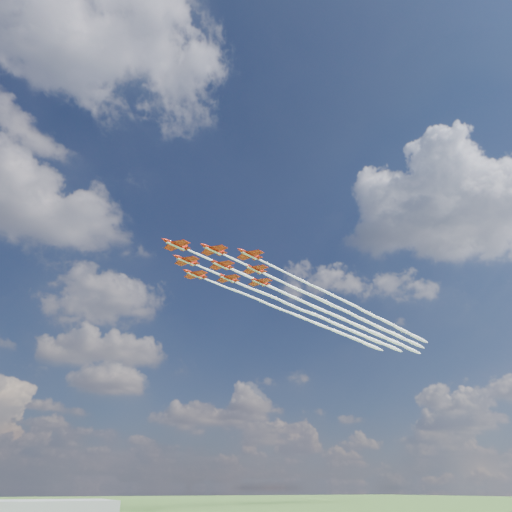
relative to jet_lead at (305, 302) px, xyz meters
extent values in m
plane|color=#2D511E|center=(-39.26, -16.25, -74.66)|extent=(600.00, 600.00, 0.00)
cylinder|color=red|center=(-63.35, -27.81, 0.00)|extent=(7.63, 4.15, 1.08)
cone|color=red|center=(-67.85, -29.78, 0.00)|extent=(2.23, 1.78, 1.08)
cone|color=red|center=(-59.12, -25.95, 0.00)|extent=(1.74, 1.49, 0.98)
ellipsoid|color=black|center=(-65.15, -28.60, 0.44)|extent=(2.23, 1.64, 0.70)
cube|color=red|center=(-62.90, -27.61, -0.05)|extent=(6.51, 9.54, 0.14)
cube|color=red|center=(-59.75, -26.23, 0.00)|extent=(2.68, 3.79, 0.12)
cube|color=red|center=(-59.57, -26.15, 0.88)|extent=(1.49, 0.76, 1.77)
cube|color=white|center=(-63.35, -27.81, -0.49)|extent=(7.10, 3.77, 0.12)
cylinder|color=red|center=(-51.54, -29.62, 0.00)|extent=(7.63, 4.15, 1.08)
cone|color=red|center=(-56.03, -31.59, 0.00)|extent=(2.23, 1.78, 1.08)
cone|color=red|center=(-47.31, -27.76, 0.00)|extent=(1.74, 1.49, 0.98)
ellipsoid|color=black|center=(-53.33, -30.40, 0.44)|extent=(2.23, 1.64, 0.70)
cube|color=red|center=(-51.09, -29.42, -0.05)|extent=(6.51, 9.54, 0.14)
cube|color=red|center=(-47.94, -28.04, 0.00)|extent=(2.68, 3.79, 0.12)
cube|color=red|center=(-47.76, -27.96, 0.88)|extent=(1.49, 0.76, 1.77)
cube|color=white|center=(-51.54, -29.62, -0.49)|extent=(7.10, 3.77, 0.12)
cylinder|color=red|center=(-56.68, -17.89, 0.00)|extent=(7.63, 4.15, 1.08)
cone|color=red|center=(-61.18, -19.86, 0.00)|extent=(2.23, 1.78, 1.08)
cone|color=red|center=(-52.46, -16.03, 0.00)|extent=(1.74, 1.49, 0.98)
ellipsoid|color=black|center=(-58.48, -18.68, 0.44)|extent=(2.23, 1.64, 0.70)
cube|color=red|center=(-56.23, -17.69, -0.05)|extent=(6.51, 9.54, 0.14)
cube|color=red|center=(-53.09, -16.31, 0.00)|extent=(2.68, 3.79, 0.12)
cube|color=red|center=(-52.91, -16.23, 0.88)|extent=(1.49, 0.76, 1.77)
cube|color=white|center=(-56.68, -17.89, -0.49)|extent=(7.10, 3.77, 0.12)
cylinder|color=red|center=(-39.72, -31.42, 0.00)|extent=(7.63, 4.15, 1.08)
cone|color=red|center=(-44.22, -33.40, 0.00)|extent=(2.23, 1.78, 1.08)
cone|color=red|center=(-35.49, -29.57, 0.00)|extent=(1.74, 1.49, 0.98)
ellipsoid|color=black|center=(-41.52, -32.21, 0.44)|extent=(2.23, 1.64, 0.70)
cube|color=red|center=(-39.27, -31.22, -0.05)|extent=(6.51, 9.54, 0.14)
cube|color=red|center=(-36.12, -29.84, 0.00)|extent=(2.68, 3.79, 0.12)
cube|color=red|center=(-35.94, -29.76, 0.88)|extent=(1.49, 0.76, 1.77)
cube|color=white|center=(-39.72, -31.42, -0.49)|extent=(7.10, 3.77, 0.12)
cylinder|color=red|center=(-44.87, -19.70, 0.00)|extent=(7.63, 4.15, 1.08)
cone|color=red|center=(-49.37, -21.67, 0.00)|extent=(2.23, 1.78, 1.08)
cone|color=red|center=(-40.64, -17.84, 0.00)|extent=(1.74, 1.49, 0.98)
ellipsoid|color=black|center=(-46.67, -20.49, 0.44)|extent=(2.23, 1.64, 0.70)
cube|color=red|center=(-44.42, -19.50, -0.05)|extent=(6.51, 9.54, 0.14)
cube|color=red|center=(-41.27, -18.12, 0.00)|extent=(2.68, 3.79, 0.12)
cube|color=red|center=(-41.09, -18.04, 0.88)|extent=(1.49, 0.76, 1.77)
cube|color=white|center=(-44.87, -19.70, -0.49)|extent=(7.10, 3.77, 0.12)
cylinder|color=red|center=(-50.02, -7.97, 0.00)|extent=(7.63, 4.15, 1.08)
cone|color=red|center=(-54.51, -9.94, 0.00)|extent=(2.23, 1.78, 1.08)
cone|color=red|center=(-45.79, -6.11, 0.00)|extent=(1.74, 1.49, 0.98)
ellipsoid|color=black|center=(-51.81, -8.76, 0.44)|extent=(2.23, 1.64, 0.70)
cube|color=red|center=(-49.57, -7.77, -0.05)|extent=(6.51, 9.54, 0.14)
cube|color=red|center=(-46.42, -6.39, 0.00)|extent=(2.68, 3.79, 0.12)
cube|color=red|center=(-46.24, -6.31, 0.88)|extent=(1.49, 0.76, 1.77)
cube|color=white|center=(-50.02, -7.97, -0.49)|extent=(7.10, 3.77, 0.12)
cylinder|color=red|center=(-33.05, -21.50, 0.00)|extent=(7.63, 4.15, 1.08)
cone|color=red|center=(-37.55, -23.48, 0.00)|extent=(2.23, 1.78, 1.08)
cone|color=red|center=(-28.83, -19.65, 0.00)|extent=(1.74, 1.49, 0.98)
ellipsoid|color=black|center=(-34.85, -22.29, 0.44)|extent=(2.23, 1.64, 0.70)
cube|color=red|center=(-32.60, -21.30, -0.05)|extent=(6.51, 9.54, 0.14)
cube|color=red|center=(-29.46, -19.92, 0.00)|extent=(2.68, 3.79, 0.12)
cube|color=red|center=(-29.28, -19.84, 0.88)|extent=(1.49, 0.76, 1.77)
cube|color=white|center=(-33.05, -21.50, -0.49)|extent=(7.10, 3.77, 0.12)
cylinder|color=red|center=(-38.20, -9.78, 0.00)|extent=(7.63, 4.15, 1.08)
cone|color=red|center=(-42.70, -11.75, 0.00)|extent=(2.23, 1.78, 1.08)
cone|color=red|center=(-33.97, -7.92, 0.00)|extent=(1.74, 1.49, 0.98)
ellipsoid|color=black|center=(-40.00, -10.57, 0.44)|extent=(2.23, 1.64, 0.70)
cube|color=red|center=(-37.75, -9.58, -0.05)|extent=(6.51, 9.54, 0.14)
cube|color=red|center=(-34.60, -8.20, 0.00)|extent=(2.68, 3.79, 0.12)
cube|color=red|center=(-34.42, -8.12, 0.88)|extent=(1.49, 0.76, 1.77)
cube|color=white|center=(-38.20, -9.78, -0.49)|extent=(7.10, 3.77, 0.12)
cylinder|color=red|center=(-26.39, -11.58, 0.00)|extent=(7.63, 4.15, 1.08)
cone|color=red|center=(-30.88, -13.56, 0.00)|extent=(2.23, 1.78, 1.08)
cone|color=red|center=(-22.16, -9.73, 0.00)|extent=(1.74, 1.49, 0.98)
ellipsoid|color=black|center=(-28.19, -12.37, 0.44)|extent=(2.23, 1.64, 0.70)
cube|color=red|center=(-25.94, -11.39, -0.05)|extent=(6.51, 9.54, 0.14)
cube|color=red|center=(-22.79, -10.00, 0.00)|extent=(2.68, 3.79, 0.12)
cube|color=red|center=(-22.61, -9.92, 0.88)|extent=(1.49, 0.76, 1.77)
cube|color=white|center=(-26.39, -11.58, -0.49)|extent=(7.10, 3.77, 0.12)
camera|label=1|loc=(-101.61, -163.72, -68.58)|focal=35.00mm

